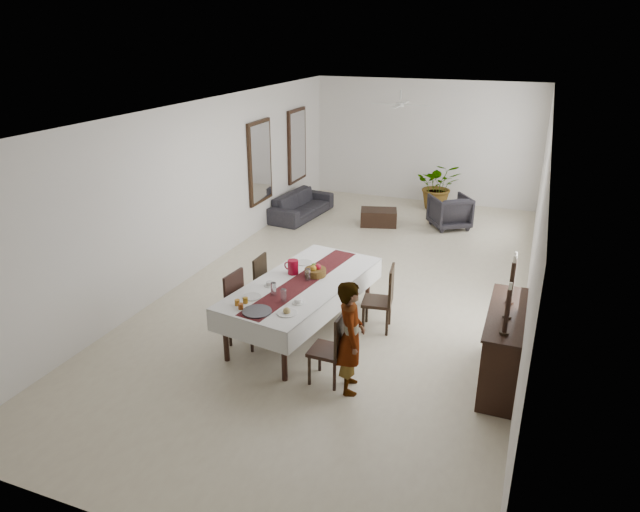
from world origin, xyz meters
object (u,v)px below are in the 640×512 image
Objects in this scene: dining_table_top at (303,284)px; sofa at (302,205)px; red_pitcher at (293,267)px; sideboard_body at (503,348)px; woman at (350,337)px.

sofa is at bearing 121.98° from dining_table_top.
red_pitcher is 5.60m from sofa.
sideboard_body reaches higher than dining_table_top.
woman is 2.05m from sideboard_body.
red_pitcher reaches higher than sideboard_body.
red_pitcher is (-0.25, 0.21, 0.15)m from dining_table_top.
red_pitcher reaches higher than dining_table_top.
red_pitcher is at bearing 171.12° from sideboard_body.
sideboard_body is (3.22, -0.50, -0.47)m from red_pitcher.
dining_table_top is 1.32× the size of sofa.
dining_table_top is 12.00× the size of red_pitcher.
dining_table_top is at bearing 24.62° from woman.
dining_table_top is at bearing 174.34° from sideboard_body.
sideboard_body is (2.97, -0.29, -0.31)m from dining_table_top.
dining_table_top is 5.87m from sofa.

